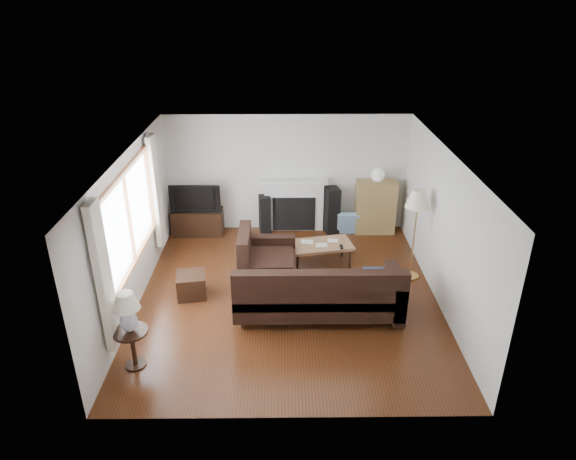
{
  "coord_description": "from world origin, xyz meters",
  "views": [
    {
      "loc": [
        -0.08,
        -7.44,
        4.8
      ],
      "look_at": [
        0.0,
        0.3,
        1.1
      ],
      "focal_mm": 32.0,
      "sensor_mm": 36.0,
      "label": 1
    }
  ],
  "objects_px": {
    "sectional_sofa": "(318,289)",
    "floor_lamp": "(414,235)",
    "bookshelf": "(375,207)",
    "coffee_table": "(321,254)",
    "side_table": "(133,348)",
    "tv_stand": "(198,222)"
  },
  "relations": [
    {
      "from": "tv_stand",
      "to": "bookshelf",
      "type": "bearing_deg",
      "value": 0.63
    },
    {
      "from": "bookshelf",
      "to": "side_table",
      "type": "xyz_separation_m",
      "value": [
        -4.02,
        -4.29,
        -0.27
      ]
    },
    {
      "from": "floor_lamp",
      "to": "bookshelf",
      "type": "bearing_deg",
      "value": 100.43
    },
    {
      "from": "bookshelf",
      "to": "side_table",
      "type": "height_order",
      "value": "bookshelf"
    },
    {
      "from": "sectional_sofa",
      "to": "coffee_table",
      "type": "height_order",
      "value": "sectional_sofa"
    },
    {
      "from": "sectional_sofa",
      "to": "side_table",
      "type": "xyz_separation_m",
      "value": [
        -2.62,
        -1.24,
        -0.17
      ]
    },
    {
      "from": "side_table",
      "to": "floor_lamp",
      "type": "bearing_deg",
      "value": 28.54
    },
    {
      "from": "coffee_table",
      "to": "floor_lamp",
      "type": "bearing_deg",
      "value": -27.07
    },
    {
      "from": "sectional_sofa",
      "to": "floor_lamp",
      "type": "distance_m",
      "value": 2.12
    },
    {
      "from": "coffee_table",
      "to": "side_table",
      "type": "xyz_separation_m",
      "value": [
        -2.78,
        -2.84,
        0.07
      ]
    },
    {
      "from": "bookshelf",
      "to": "sectional_sofa",
      "type": "distance_m",
      "value": 3.36
    },
    {
      "from": "bookshelf",
      "to": "coffee_table",
      "type": "height_order",
      "value": "bookshelf"
    },
    {
      "from": "floor_lamp",
      "to": "side_table",
      "type": "relative_size",
      "value": 2.85
    },
    {
      "from": "bookshelf",
      "to": "floor_lamp",
      "type": "height_order",
      "value": "floor_lamp"
    },
    {
      "from": "tv_stand",
      "to": "coffee_table",
      "type": "height_order",
      "value": "tv_stand"
    },
    {
      "from": "tv_stand",
      "to": "side_table",
      "type": "xyz_separation_m",
      "value": [
        -0.26,
        -4.25,
        0.03
      ]
    },
    {
      "from": "sectional_sofa",
      "to": "floor_lamp",
      "type": "xyz_separation_m",
      "value": [
        1.75,
        1.14,
        0.38
      ]
    },
    {
      "from": "bookshelf",
      "to": "coffee_table",
      "type": "xyz_separation_m",
      "value": [
        -1.24,
        -1.45,
        -0.35
      ]
    },
    {
      "from": "sectional_sofa",
      "to": "floor_lamp",
      "type": "bearing_deg",
      "value": 32.94
    },
    {
      "from": "coffee_table",
      "to": "tv_stand",
      "type": "bearing_deg",
      "value": 139.81
    },
    {
      "from": "tv_stand",
      "to": "floor_lamp",
      "type": "xyz_separation_m",
      "value": [
        4.11,
        -1.87,
        0.58
      ]
    },
    {
      "from": "bookshelf",
      "to": "sectional_sofa",
      "type": "bearing_deg",
      "value": -114.71
    }
  ]
}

